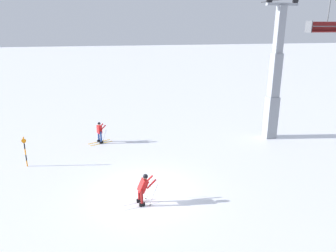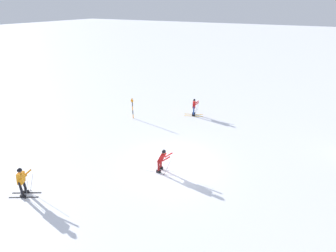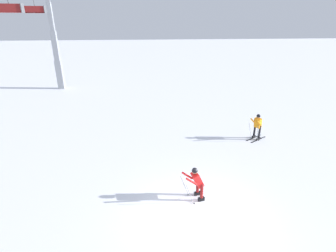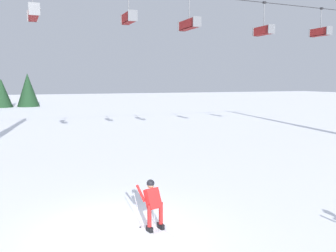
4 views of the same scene
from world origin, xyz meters
The scene contains 5 objects.
ground_plane centered at (0.00, 0.00, 0.00)m, with size 260.00×260.00×0.00m, color white.
skier_carving_main centered at (1.04, -0.20, 0.91)m, with size 0.89×1.82×1.70m.
trail_marker_pole centered at (-4.89, -6.63, 1.05)m, with size 0.07×0.28×1.94m.
skier_distant_uphill centered at (-8.18, -2.09, 0.92)m, with size 1.15×1.81×1.63m.
skier_distant_downhill centered at (6.54, -5.60, 1.03)m, with size 1.19×1.60×1.78m.
Camera 2 is at (12.77, 6.63, 9.49)m, focal length 28.05 mm.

